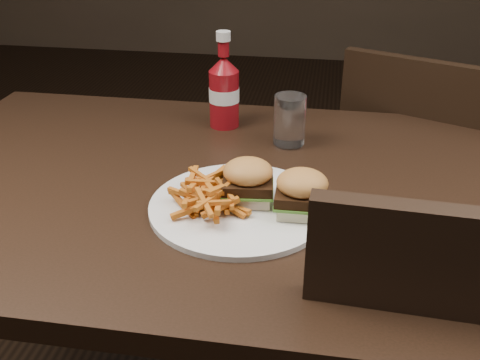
% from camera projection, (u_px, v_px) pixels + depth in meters
% --- Properties ---
extents(dining_table, '(1.20, 0.80, 0.04)m').
position_uv_depth(dining_table, '(206.00, 190.00, 1.04)').
color(dining_table, black).
rests_on(dining_table, ground).
extents(chair_far, '(0.56, 0.56, 0.04)m').
position_uv_depth(chair_far, '(425.00, 200.00, 1.60)').
color(chair_far, black).
rests_on(chair_far, ground).
extents(plate, '(0.30, 0.30, 0.01)m').
position_uv_depth(plate, '(239.00, 206.00, 0.94)').
color(plate, white).
rests_on(plate, dining_table).
extents(sandwich_half_a, '(0.08, 0.08, 0.02)m').
position_uv_depth(sandwich_half_a, '(248.00, 195.00, 0.94)').
color(sandwich_half_a, beige).
rests_on(sandwich_half_a, plate).
extents(sandwich_half_b, '(0.08, 0.07, 0.02)m').
position_uv_depth(sandwich_half_b, '(301.00, 207.00, 0.91)').
color(sandwich_half_b, '#F4E3B9').
rests_on(sandwich_half_b, plate).
extents(fries_pile, '(0.14, 0.14, 0.04)m').
position_uv_depth(fries_pile, '(206.00, 193.00, 0.92)').
color(fries_pile, '#B26B0F').
rests_on(fries_pile, plate).
extents(ketchup_bottle, '(0.08, 0.08, 0.13)m').
position_uv_depth(ketchup_bottle, '(224.00, 100.00, 1.23)').
color(ketchup_bottle, maroon).
rests_on(ketchup_bottle, dining_table).
extents(tumbler, '(0.07, 0.07, 0.10)m').
position_uv_depth(tumbler, '(290.00, 120.00, 1.15)').
color(tumbler, white).
rests_on(tumbler, dining_table).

